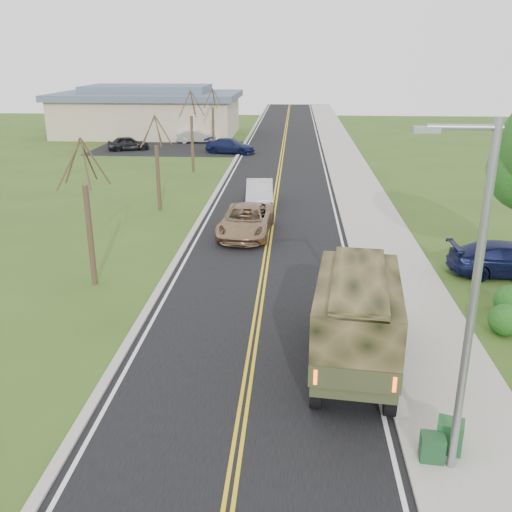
# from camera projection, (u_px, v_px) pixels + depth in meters

# --- Properties ---
(ground) EXTENTS (160.00, 160.00, 0.00)m
(ground) POSITION_uv_depth(u_px,v_px,m) (238.00, 446.00, 14.01)
(ground) COLOR #344C19
(ground) RESTS_ON ground
(road) EXTENTS (8.00, 120.00, 0.01)m
(road) POSITION_uv_depth(u_px,v_px,m) (281.00, 160.00, 51.60)
(road) COLOR black
(road) RESTS_ON ground
(curb_right) EXTENTS (0.30, 120.00, 0.12)m
(curb_right) POSITION_uv_depth(u_px,v_px,m) (327.00, 160.00, 51.31)
(curb_right) COLOR #9E998E
(curb_right) RESTS_ON ground
(sidewalk_right) EXTENTS (3.20, 120.00, 0.10)m
(sidewalk_right) POSITION_uv_depth(u_px,v_px,m) (347.00, 160.00, 51.21)
(sidewalk_right) COLOR #9E998E
(sidewalk_right) RESTS_ON ground
(curb_left) EXTENTS (0.30, 120.00, 0.10)m
(curb_left) POSITION_uv_depth(u_px,v_px,m) (236.00, 159.00, 51.85)
(curb_left) COLOR #9E998E
(curb_left) RESTS_ON ground
(street_light) EXTENTS (1.65, 0.22, 8.00)m
(street_light) POSITION_uv_depth(u_px,v_px,m) (469.00, 294.00, 11.74)
(street_light) COLOR gray
(street_light) RESTS_ON ground
(bare_tree_a) EXTENTS (1.93, 2.26, 6.08)m
(bare_tree_a) POSITION_uv_depth(u_px,v_px,m) (89.00, 224.00, 22.98)
(bare_tree_a) COLOR #38281C
(bare_tree_a) RESTS_ON ground
(bare_tree_b) EXTENTS (1.83, 2.14, 5.73)m
(bare_tree_b) POSITION_uv_depth(u_px,v_px,m) (158.00, 170.00, 34.31)
(bare_tree_b) COLOR #38281C
(bare_tree_b) RESTS_ON ground
(bare_tree_c) EXTENTS (2.04, 2.39, 6.42)m
(bare_tree_c) POSITION_uv_depth(u_px,v_px,m) (192.00, 137.00, 45.49)
(bare_tree_c) COLOR #38281C
(bare_tree_c) RESTS_ON ground
(bare_tree_d) EXTENTS (1.88, 2.20, 5.91)m
(bare_tree_d) POSITION_uv_depth(u_px,v_px,m) (213.00, 123.00, 56.84)
(bare_tree_d) COLOR #38281C
(bare_tree_d) RESTS_ON ground
(commercial_building) EXTENTS (25.50, 21.50, 5.65)m
(commercial_building) POSITION_uv_depth(u_px,v_px,m) (149.00, 112.00, 66.74)
(commercial_building) COLOR tan
(commercial_building) RESTS_ON ground
(military_truck) EXTENTS (2.95, 6.75, 3.26)m
(military_truck) POSITION_uv_depth(u_px,v_px,m) (357.00, 312.00, 16.86)
(military_truck) COLOR black
(military_truck) RESTS_ON ground
(suv_champagne) EXTENTS (2.88, 5.73, 1.56)m
(suv_champagne) POSITION_uv_depth(u_px,v_px,m) (246.00, 221.00, 30.07)
(suv_champagne) COLOR #917052
(suv_champagne) RESTS_ON ground
(sedan_silver) EXTENTS (1.93, 4.83, 1.56)m
(sedan_silver) POSITION_uv_depth(u_px,v_px,m) (260.00, 193.00, 35.99)
(sedan_silver) COLOR #B9BABF
(sedan_silver) RESTS_ON ground
(pickup_navy) EXTENTS (5.05, 2.19, 1.45)m
(pickup_navy) POSITION_uv_depth(u_px,v_px,m) (508.00, 259.00, 24.58)
(pickup_navy) COLOR #10153A
(pickup_navy) RESTS_ON ground
(utility_box_near) EXTENTS (0.72, 0.66, 0.80)m
(utility_box_near) POSITION_uv_depth(u_px,v_px,m) (450.00, 436.00, 13.59)
(utility_box_near) COLOR #1C4E24
(utility_box_near) RESTS_ON sidewalk_right
(utility_box_far) EXTENTS (0.59, 0.50, 0.65)m
(utility_box_far) POSITION_uv_depth(u_px,v_px,m) (432.00, 447.00, 13.30)
(utility_box_far) COLOR #163F1F
(utility_box_far) RESTS_ON sidewalk_right
(lot_car_dark) EXTENTS (4.39, 3.02, 1.39)m
(lot_car_dark) POSITION_uv_depth(u_px,v_px,m) (128.00, 143.00, 56.55)
(lot_car_dark) COLOR black
(lot_car_dark) RESTS_ON ground
(lot_car_silver) EXTENTS (4.51, 1.83, 1.46)m
(lot_car_silver) POSITION_uv_depth(u_px,v_px,m) (197.00, 136.00, 61.25)
(lot_car_silver) COLOR #BDBCC2
(lot_car_silver) RESTS_ON ground
(lot_car_navy) EXTENTS (5.15, 3.06, 1.40)m
(lot_car_navy) POSITION_uv_depth(u_px,v_px,m) (230.00, 146.00, 54.82)
(lot_car_navy) COLOR #10183D
(lot_car_navy) RESTS_ON ground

